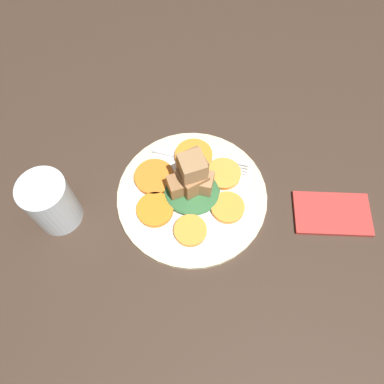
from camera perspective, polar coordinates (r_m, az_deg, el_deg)
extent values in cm
cube|color=#38281E|center=(72.57, 0.00, -1.09)|extent=(120.00, 120.00, 2.00)
cylinder|color=beige|center=(71.21, 0.00, -0.57)|extent=(28.44, 28.44, 1.00)
cylinder|color=white|center=(71.17, 0.00, -0.56)|extent=(22.75, 22.75, 1.00)
cylinder|color=orange|center=(69.07, -5.66, -2.70)|extent=(6.80, 6.80, 1.11)
cylinder|color=orange|center=(67.19, -0.02, -5.90)|extent=(5.94, 5.94, 1.11)
cylinder|color=orange|center=(69.22, 5.46, -2.37)|extent=(6.21, 6.21, 1.11)
cylinder|color=orange|center=(72.37, 4.81, 2.78)|extent=(6.70, 6.70, 1.11)
cylinder|color=orange|center=(74.21, 0.07, 5.55)|extent=(7.47, 7.47, 1.11)
cylinder|color=orange|center=(72.12, -5.75, 2.27)|extent=(7.67, 7.67, 1.11)
ellipsoid|color=#2D6033|center=(69.87, 0.00, -0.04)|extent=(10.55, 9.49, 1.79)
cube|color=olive|center=(67.49, -0.04, 1.90)|extent=(6.30, 6.30, 4.57)
cube|color=#9E754C|center=(67.99, 0.45, 1.84)|extent=(4.07, 4.07, 3.62)
cube|color=olive|center=(67.56, -2.19, 0.84)|extent=(4.38, 4.38, 3.38)
cube|color=#9E754C|center=(67.83, 1.69, 1.49)|extent=(4.15, 4.15, 3.57)
cube|color=#9E754C|center=(64.04, 0.30, 3.84)|extent=(5.51, 5.51, 4.25)
cube|color=brown|center=(64.29, -0.07, 4.03)|extent=(5.73, 5.73, 4.18)
cube|color=#B2B2B7|center=(74.56, -1.35, 5.45)|extent=(12.71, 3.73, 0.40)
cube|color=#B2B2B7|center=(73.80, 4.04, 4.27)|extent=(1.99, 2.58, 0.40)
cube|color=#B2B2B7|center=(74.20, 6.69, 4.36)|extent=(4.98, 1.35, 0.40)
cube|color=#B2B2B7|center=(73.85, 6.59, 3.93)|extent=(4.98, 1.35, 0.40)
cube|color=#B2B2B7|center=(73.51, 6.49, 3.50)|extent=(4.98, 1.35, 0.40)
cube|color=#B2B2B7|center=(73.17, 6.38, 3.06)|extent=(4.98, 1.35, 0.40)
cylinder|color=silver|center=(69.46, -20.68, -1.52)|extent=(8.31, 8.31, 11.18)
cube|color=#B2332D|center=(74.53, 20.57, -3.08)|extent=(14.14, 8.48, 0.80)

